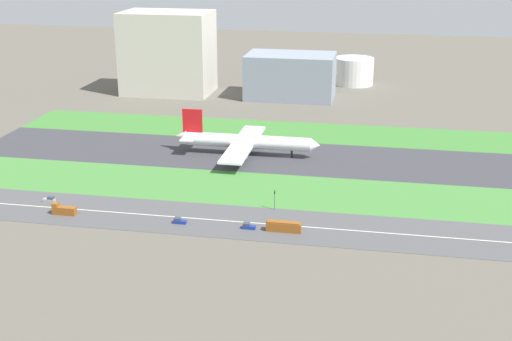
{
  "coord_description": "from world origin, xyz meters",
  "views": [
    {
      "loc": [
        39.25,
        -281.08,
        93.26
      ],
      "look_at": [
        -7.07,
        -36.5,
        6.0
      ],
      "focal_mm": 47.7,
      "sensor_mm": 36.0,
      "label": 1
    }
  ],
  "objects_px": {
    "car_0": "(248,226)",
    "car_1": "(50,200)",
    "truck_0": "(64,210)",
    "hangar_building": "(290,76)",
    "airliner": "(244,141)",
    "traffic_light": "(275,199)",
    "fuel_tank_west": "(306,72)",
    "fuel_tank_centre": "(354,71)",
    "terminal_building": "(168,53)",
    "bus_0": "(284,227)",
    "car_2": "(179,221)"
  },
  "relations": [
    {
      "from": "terminal_building",
      "to": "hangar_building",
      "type": "xyz_separation_m",
      "value": [
        75.23,
        0.0,
        -11.48
      ]
    },
    {
      "from": "airliner",
      "to": "fuel_tank_west",
      "type": "height_order",
      "value": "airliner"
    },
    {
      "from": "fuel_tank_centre",
      "to": "fuel_tank_west",
      "type": "bearing_deg",
      "value": 180.0
    },
    {
      "from": "hangar_building",
      "to": "fuel_tank_west",
      "type": "relative_size",
      "value": 2.08
    },
    {
      "from": "bus_0",
      "to": "fuel_tank_west",
      "type": "height_order",
      "value": "fuel_tank_west"
    },
    {
      "from": "airliner",
      "to": "car_1",
      "type": "distance_m",
      "value": 90.05
    },
    {
      "from": "car_0",
      "to": "bus_0",
      "type": "height_order",
      "value": "bus_0"
    },
    {
      "from": "car_0",
      "to": "hangar_building",
      "type": "xyz_separation_m",
      "value": [
        -12.96,
        192.0,
        12.11
      ]
    },
    {
      "from": "bus_0",
      "to": "truck_0",
      "type": "height_order",
      "value": "truck_0"
    },
    {
      "from": "airliner",
      "to": "car_0",
      "type": "bearing_deg",
      "value": -77.33
    },
    {
      "from": "fuel_tank_west",
      "to": "fuel_tank_centre",
      "type": "bearing_deg",
      "value": 0.0
    },
    {
      "from": "airliner",
      "to": "hangar_building",
      "type": "xyz_separation_m",
      "value": [
        4.58,
        114.0,
        6.8
      ]
    },
    {
      "from": "truck_0",
      "to": "car_1",
      "type": "bearing_deg",
      "value": -43.76
    },
    {
      "from": "car_2",
      "to": "fuel_tank_west",
      "type": "bearing_deg",
      "value": -93.68
    },
    {
      "from": "car_0",
      "to": "terminal_building",
      "type": "xyz_separation_m",
      "value": [
        -88.19,
        192.0,
        23.59
      ]
    },
    {
      "from": "car_1",
      "to": "car_2",
      "type": "bearing_deg",
      "value": -10.8
    },
    {
      "from": "airliner",
      "to": "bus_0",
      "type": "bearing_deg",
      "value": -69.34
    },
    {
      "from": "truck_0",
      "to": "traffic_light",
      "type": "distance_m",
      "value": 74.04
    },
    {
      "from": "terminal_building",
      "to": "fuel_tank_west",
      "type": "height_order",
      "value": "terminal_building"
    },
    {
      "from": "bus_0",
      "to": "terminal_building",
      "type": "distance_m",
      "value": 217.7
    },
    {
      "from": "bus_0",
      "to": "fuel_tank_west",
      "type": "xyz_separation_m",
      "value": [
        -20.53,
        237.0,
        4.81
      ]
    },
    {
      "from": "traffic_light",
      "to": "fuel_tank_west",
      "type": "distance_m",
      "value": 219.5
    },
    {
      "from": "car_2",
      "to": "truck_0",
      "type": "bearing_deg",
      "value": 0.0
    },
    {
      "from": "bus_0",
      "to": "truck_0",
      "type": "bearing_deg",
      "value": 0.0
    },
    {
      "from": "fuel_tank_west",
      "to": "truck_0",
      "type": "bearing_deg",
      "value": -103.57
    },
    {
      "from": "truck_0",
      "to": "terminal_building",
      "type": "bearing_deg",
      "value": -83.37
    },
    {
      "from": "car_0",
      "to": "traffic_light",
      "type": "bearing_deg",
      "value": -108.11
    },
    {
      "from": "airliner",
      "to": "bus_0",
      "type": "distance_m",
      "value": 83.48
    },
    {
      "from": "traffic_light",
      "to": "airliner",
      "type": "bearing_deg",
      "value": 111.32
    },
    {
      "from": "airliner",
      "to": "car_0",
      "type": "distance_m",
      "value": 80.12
    },
    {
      "from": "airliner",
      "to": "fuel_tank_west",
      "type": "xyz_separation_m",
      "value": [
        8.88,
        159.0,
        0.4
      ]
    },
    {
      "from": "truck_0",
      "to": "hangar_building",
      "type": "height_order",
      "value": "hangar_building"
    },
    {
      "from": "hangar_building",
      "to": "fuel_tank_west",
      "type": "distance_m",
      "value": 45.66
    },
    {
      "from": "bus_0",
      "to": "fuel_tank_centre",
      "type": "xyz_separation_m",
      "value": [
        10.32,
        237.0,
        6.82
      ]
    },
    {
      "from": "airliner",
      "to": "traffic_light",
      "type": "height_order",
      "value": "airliner"
    },
    {
      "from": "car_1",
      "to": "fuel_tank_west",
      "type": "distance_m",
      "value": 236.94
    },
    {
      "from": "car_0",
      "to": "traffic_light",
      "type": "height_order",
      "value": "traffic_light"
    },
    {
      "from": "airliner",
      "to": "car_0",
      "type": "xyz_separation_m",
      "value": [
        17.54,
        -78.0,
        -5.31
      ]
    },
    {
      "from": "truck_0",
      "to": "fuel_tank_centre",
      "type": "xyz_separation_m",
      "value": [
        88.08,
        237.0,
        6.97
      ]
    },
    {
      "from": "car_0",
      "to": "bus_0",
      "type": "xyz_separation_m",
      "value": [
        11.88,
        0.0,
        0.9
      ]
    },
    {
      "from": "airliner",
      "to": "car_2",
      "type": "relative_size",
      "value": 14.77
    },
    {
      "from": "airliner",
      "to": "hangar_building",
      "type": "relative_size",
      "value": 1.26
    },
    {
      "from": "traffic_light",
      "to": "fuel_tank_centre",
      "type": "bearing_deg",
      "value": 85.74
    },
    {
      "from": "car_0",
      "to": "car_1",
      "type": "relative_size",
      "value": 1.0
    },
    {
      "from": "airliner",
      "to": "terminal_building",
      "type": "distance_m",
      "value": 135.36
    },
    {
      "from": "bus_0",
      "to": "fuel_tank_west",
      "type": "relative_size",
      "value": 0.47
    },
    {
      "from": "car_0",
      "to": "terminal_building",
      "type": "distance_m",
      "value": 212.6
    },
    {
      "from": "car_2",
      "to": "fuel_tank_centre",
      "type": "bearing_deg",
      "value": -101.01
    },
    {
      "from": "car_0",
      "to": "truck_0",
      "type": "bearing_deg",
      "value": 0.0
    },
    {
      "from": "bus_0",
      "to": "car_2",
      "type": "bearing_deg",
      "value": 0.0
    }
  ]
}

